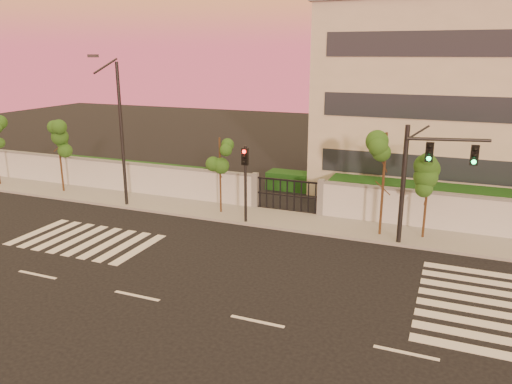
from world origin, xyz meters
TOP-DOWN VIEW (x-y plane):
  - ground at (0.00, 0.00)m, footprint 120.00×120.00m
  - sidewalk at (0.00, 10.50)m, footprint 60.00×3.00m
  - perimeter_wall at (0.10, 12.00)m, footprint 60.00×0.36m
  - hedge_row at (1.17, 14.74)m, footprint 41.00×4.25m
  - road_markings at (-1.58, 3.76)m, footprint 57.00×7.62m
  - street_tree_b at (-18.12, 10.44)m, footprint 1.55×1.23m
  - street_tree_c at (-6.42, 10.31)m, footprint 1.31×1.04m
  - street_tree_d at (2.66, 10.06)m, footprint 1.59×1.26m
  - street_tree_e at (4.71, 10.46)m, footprint 1.52×1.21m
  - traffic_signal_main at (4.39, 9.27)m, footprint 3.67×0.97m
  - traffic_signal_secondary at (-4.44, 9.26)m, footprint 0.34×0.33m
  - streetlight_west at (-12.41, 9.31)m, footprint 0.53×2.15m

SIDE VIEW (x-z plane):
  - ground at x=0.00m, z-range 0.00..0.00m
  - road_markings at x=-1.58m, z-range 0.00..0.02m
  - sidewalk at x=0.00m, z-range 0.00..0.15m
  - hedge_row at x=1.17m, z-range -0.08..1.72m
  - perimeter_wall at x=0.10m, z-range -0.03..2.17m
  - traffic_signal_secondary at x=-4.44m, z-range 0.58..4.92m
  - street_tree_e at x=4.71m, z-range 1.03..5.40m
  - street_tree_c at x=-6.42m, z-range 1.05..5.53m
  - street_tree_b at x=-18.12m, z-range 1.14..5.97m
  - traffic_signal_main at x=4.39m, z-range 0.77..6.63m
  - street_tree_d at x=2.66m, z-range 1.26..6.59m
  - streetlight_west at x=-12.41m, z-range 0.36..9.30m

